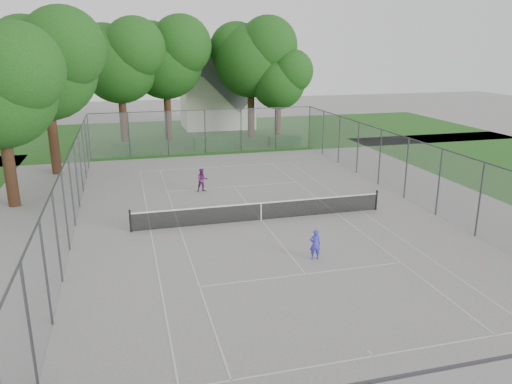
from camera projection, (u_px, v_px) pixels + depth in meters
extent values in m
plane|color=slate|center=(261.00, 220.00, 25.15)|extent=(120.00, 120.00, 0.00)
cube|color=#1B4814|center=(191.00, 135.00, 49.25)|extent=(60.00, 20.00, 0.00)
cube|color=#BCBCB7|center=(373.00, 356.00, 14.14)|extent=(10.97, 0.06, 0.01)
cube|color=#BCBCB7|center=(217.00, 167.00, 36.17)|extent=(10.97, 0.06, 0.01)
cube|color=#BCBCB7|center=(151.00, 230.00, 23.80)|extent=(0.06, 23.77, 0.01)
cube|color=#BCBCB7|center=(360.00, 211.00, 26.51)|extent=(0.06, 23.77, 0.01)
cube|color=#BCBCB7|center=(179.00, 227.00, 24.14)|extent=(0.06, 23.77, 0.01)
cube|color=#BCBCB7|center=(337.00, 213.00, 26.17)|extent=(0.06, 23.77, 0.01)
cube|color=#BCBCB7|center=(305.00, 274.00, 19.22)|extent=(8.23, 0.06, 0.01)
cube|color=#BCBCB7|center=(234.00, 187.00, 31.08)|extent=(8.23, 0.06, 0.01)
cube|color=#BCBCB7|center=(261.00, 220.00, 25.15)|extent=(0.06, 12.80, 0.01)
cube|color=#BCBCB7|center=(370.00, 353.00, 14.28)|extent=(0.06, 0.30, 0.01)
cube|color=#BCBCB7|center=(218.00, 167.00, 36.03)|extent=(0.06, 0.30, 0.01)
cylinder|color=black|center=(130.00, 221.00, 23.42)|extent=(0.10, 0.10, 1.10)
cylinder|color=black|center=(376.00, 200.00, 26.58)|extent=(0.10, 0.10, 1.10)
cube|color=black|center=(261.00, 212.00, 25.03)|extent=(12.67, 0.01, 0.86)
cube|color=white|center=(261.00, 203.00, 24.90)|extent=(12.77, 0.03, 0.06)
cube|color=white|center=(261.00, 212.00, 25.03)|extent=(0.05, 0.02, 0.88)
cylinder|color=#38383D|center=(89.00, 137.00, 38.19)|extent=(0.08, 0.08, 3.50)
cylinder|color=#38383D|center=(309.00, 127.00, 42.64)|extent=(0.08, 0.08, 3.50)
cube|color=slate|center=(205.00, 132.00, 40.41)|extent=(18.00, 0.02, 3.50)
cube|color=slate|center=(69.00, 201.00, 22.43)|extent=(0.02, 34.00, 3.50)
cube|color=slate|center=(422.00, 175.00, 26.89)|extent=(0.02, 34.00, 3.50)
cube|color=#38383D|center=(205.00, 110.00, 39.92)|extent=(18.00, 0.05, 0.05)
cube|color=#38383D|center=(65.00, 163.00, 21.94)|extent=(0.05, 34.00, 0.05)
cube|color=#38383D|center=(425.00, 143.00, 26.39)|extent=(0.05, 34.00, 0.05)
cylinder|color=#311C12|center=(123.00, 119.00, 43.69)|extent=(0.65, 0.65, 4.62)
sphere|color=#123A10|center=(119.00, 64.00, 42.38)|extent=(6.57, 6.57, 6.57)
sphere|color=#123A10|center=(134.00, 48.00, 41.42)|extent=(5.25, 5.25, 5.25)
sphere|color=#123A10|center=(104.00, 52.00, 42.58)|extent=(4.92, 4.92, 4.92)
cylinder|color=#311C12|center=(168.00, 114.00, 46.11)|extent=(0.65, 0.65, 4.74)
sphere|color=#123A10|center=(165.00, 61.00, 44.77)|extent=(6.75, 6.75, 6.75)
sphere|color=#123A10|center=(181.00, 46.00, 43.79)|extent=(5.40, 5.40, 5.40)
sphere|color=#123A10|center=(151.00, 49.00, 44.98)|extent=(5.06, 5.06, 5.06)
cylinder|color=#311C12|center=(251.00, 112.00, 47.60)|extent=(0.65, 0.65, 4.74)
sphere|color=#123A10|center=(251.00, 61.00, 46.27)|extent=(6.74, 6.74, 6.74)
sphere|color=#123A10|center=(268.00, 46.00, 45.28)|extent=(5.39, 5.39, 5.39)
sphere|color=#123A10|center=(236.00, 49.00, 46.47)|extent=(5.05, 5.05, 5.05)
cylinder|color=#311C12|center=(278.00, 120.00, 46.74)|extent=(0.60, 0.60, 3.49)
sphere|color=#123A10|center=(278.00, 82.00, 45.75)|extent=(4.97, 4.97, 4.97)
sphere|color=#123A10|center=(291.00, 71.00, 45.03)|extent=(3.97, 3.97, 3.97)
sphere|color=#123A10|center=(267.00, 74.00, 45.90)|extent=(3.72, 3.72, 3.72)
cylinder|color=#311C12|center=(54.00, 140.00, 33.71)|extent=(0.65, 0.65, 4.66)
sphere|color=#123A10|center=(45.00, 69.00, 32.40)|extent=(6.62, 6.62, 6.62)
sphere|color=#123A10|center=(63.00, 48.00, 31.43)|extent=(5.30, 5.30, 5.30)
sphere|color=#123A10|center=(26.00, 53.00, 32.60)|extent=(4.97, 4.97, 4.97)
cylinder|color=#311C12|center=(10.00, 169.00, 26.85)|extent=(0.62, 0.62, 4.12)
sphere|color=#123A10|center=(17.00, 69.00, 24.83)|extent=(4.69, 4.69, 4.69)
cube|color=#164415|center=(136.00, 148.00, 40.40)|extent=(3.76, 1.13, 0.94)
cube|color=#164415|center=(214.00, 143.00, 42.23)|extent=(3.40, 0.97, 1.07)
cube|color=#164415|center=(285.00, 141.00, 43.80)|extent=(2.89, 1.06, 0.87)
cube|color=silver|center=(217.00, 102.00, 53.02)|extent=(7.22, 5.41, 5.41)
cube|color=#55545A|center=(217.00, 76.00, 52.26)|extent=(7.15, 5.59, 7.15)
imported|color=#3536C8|center=(315.00, 244.00, 20.44)|extent=(0.51, 0.38, 1.27)
imported|color=#662266|center=(202.00, 180.00, 29.91)|extent=(0.73, 0.59, 1.42)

